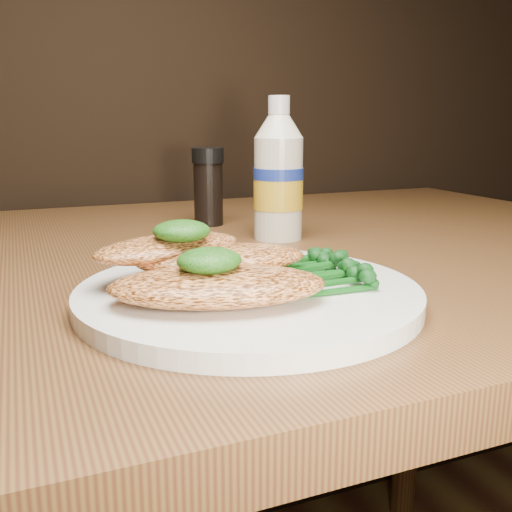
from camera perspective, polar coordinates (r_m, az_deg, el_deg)
name	(u,v)px	position (r m, az deg, el deg)	size (l,w,h in m)	color
plate	(249,294)	(0.48, -0.74, -3.79)	(0.28, 0.28, 0.01)	white
chicken_front	(218,286)	(0.43, -3.77, -2.92)	(0.16, 0.09, 0.03)	#F6934E
chicken_mid	(221,258)	(0.48, -3.45, -0.24)	(0.14, 0.07, 0.02)	#F6934E
chicken_back	(169,248)	(0.50, -8.58, 0.82)	(0.13, 0.07, 0.02)	#F6934E
pesto_front	(209,260)	(0.43, -4.61, -0.44)	(0.05, 0.04, 0.02)	black
pesto_back	(182,231)	(0.48, -7.32, 2.46)	(0.05, 0.04, 0.02)	black
broccolini_bundle	(291,270)	(0.49, 3.43, -1.39)	(0.13, 0.10, 0.02)	#114D14
mayo_bottle	(278,169)	(0.72, 2.22, 8.54)	(0.06, 0.06, 0.17)	beige
pepper_grinder	(208,187)	(0.82, -4.71, 6.78)	(0.04, 0.04, 0.11)	black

